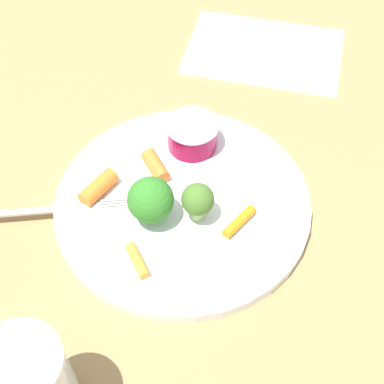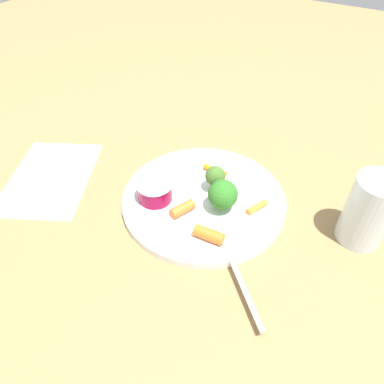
{
  "view_description": "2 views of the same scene",
  "coord_description": "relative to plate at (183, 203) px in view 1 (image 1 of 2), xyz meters",
  "views": [
    {
      "loc": [
        -0.24,
        0.27,
        0.48
      ],
      "look_at": [
        -0.0,
        -0.01,
        0.02
      ],
      "focal_mm": 54.6,
      "sensor_mm": 36.0,
      "label": 1
    },
    {
      "loc": [
        0.36,
        0.19,
        0.41
      ],
      "look_at": [
        0.02,
        -0.01,
        0.03
      ],
      "focal_mm": 33.28,
      "sensor_mm": 36.0,
      "label": 2
    }
  ],
  "objects": [
    {
      "name": "ground_plane",
      "position": [
        0.0,
        0.0,
        -0.01
      ],
      "size": [
        2.4,
        2.4,
        0.0
      ],
      "primitive_type": "plane",
      "color": "olive"
    },
    {
      "name": "carrot_stick_2",
      "position": [
        -0.02,
        0.08,
        0.01
      ],
      "size": [
        0.04,
        0.02,
        0.01
      ],
      "primitive_type": "cylinder",
      "rotation": [
        1.57,
        0.0,
        1.15
      ],
      "color": "orange",
      "rests_on": "plate"
    },
    {
      "name": "napkin",
      "position": [
        0.08,
        -0.26,
        -0.0
      ],
      "size": [
        0.24,
        0.21,
        0.0
      ],
      "primitive_type": "cube",
      "rotation": [
        0.0,
        0.0,
        0.46
      ],
      "color": "white",
      "rests_on": "ground_plane"
    },
    {
      "name": "fork",
      "position": [
        0.1,
        0.1,
        0.01
      ],
      "size": [
        0.13,
        0.13,
        0.0
      ],
      "color": "beige",
      "rests_on": "plate"
    },
    {
      "name": "carrot_stick_1",
      "position": [
        0.07,
        0.05,
        0.01
      ],
      "size": [
        0.02,
        0.04,
        0.02
      ],
      "primitive_type": "cylinder",
      "rotation": [
        1.57,
        0.0,
        3.2
      ],
      "color": "orange",
      "rests_on": "plate"
    },
    {
      "name": "carrot_stick_0",
      "position": [
        0.05,
        -0.01,
        0.01
      ],
      "size": [
        0.04,
        0.03,
        0.02
      ],
      "primitive_type": "cylinder",
      "rotation": [
        1.57,
        0.0,
        1.16
      ],
      "color": "orange",
      "rests_on": "plate"
    },
    {
      "name": "carrot_stick_3",
      "position": [
        -0.06,
        -0.01,
        0.01
      ],
      "size": [
        0.01,
        0.04,
        0.01
      ],
      "primitive_type": "cylinder",
      "rotation": [
        1.57,
        0.0,
        3.11
      ],
      "color": "orange",
      "rests_on": "plate"
    },
    {
      "name": "sauce_cup",
      "position": [
        0.04,
        -0.07,
        0.02
      ],
      "size": [
        0.06,
        0.06,
        0.03
      ],
      "color": "maroon",
      "rests_on": "plate"
    },
    {
      "name": "broccoli_floret_1",
      "position": [
        -0.03,
        0.01,
        0.03
      ],
      "size": [
        0.03,
        0.03,
        0.04
      ],
      "color": "#9ABE6C",
      "rests_on": "plate"
    },
    {
      "name": "plate",
      "position": [
        0.0,
        0.0,
        0.0
      ],
      "size": [
        0.26,
        0.26,
        0.01
      ],
      "primitive_type": "cylinder",
      "color": "white",
      "rests_on": "ground_plane"
    },
    {
      "name": "broccoli_floret_0",
      "position": [
        0.01,
        0.04,
        0.04
      ],
      "size": [
        0.05,
        0.05,
        0.05
      ],
      "color": "#8BC15C",
      "rests_on": "plate"
    }
  ]
}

